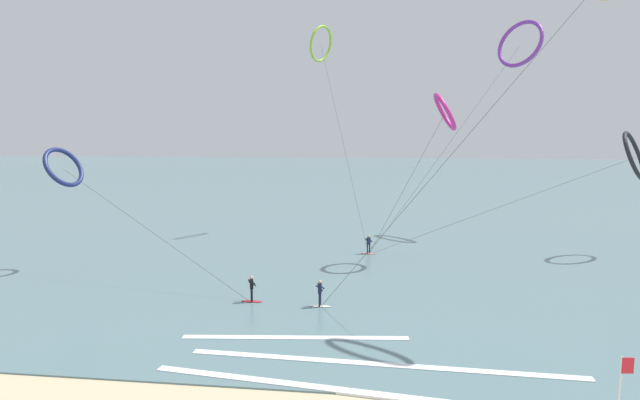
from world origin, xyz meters
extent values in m
cube|color=slate|center=(0.00, 107.96, 0.04)|extent=(400.00, 200.00, 0.08)
ellipsoid|color=red|center=(-4.00, 19.61, 0.11)|extent=(1.40, 0.40, 0.06)
cylinder|color=black|center=(-4.05, 19.74, 0.54)|extent=(0.12, 0.12, 0.80)
cylinder|color=black|center=(-3.95, 19.48, 0.54)|extent=(0.12, 0.12, 0.80)
cube|color=black|center=(-4.00, 19.61, 1.25)|extent=(0.30, 0.37, 0.62)
sphere|color=tan|center=(-4.00, 19.61, 1.67)|extent=(0.22, 0.22, 0.22)
cylinder|color=black|center=(-4.08, 19.94, 1.30)|extent=(0.50, 0.26, 0.39)
cylinder|color=black|center=(-3.93, 19.53, 1.30)|extent=(0.50, 0.26, 0.39)
ellipsoid|color=#EA7260|center=(2.88, 34.51, 0.11)|extent=(1.40, 0.40, 0.06)
cylinder|color=#191E38|center=(2.97, 34.61, 0.54)|extent=(0.12, 0.12, 0.80)
cylinder|color=#191E38|center=(2.79, 34.40, 0.54)|extent=(0.12, 0.12, 0.80)
cube|color=#191E38|center=(2.88, 34.51, 1.25)|extent=(0.36, 0.37, 0.62)
sphere|color=tan|center=(2.88, 34.51, 1.67)|extent=(0.22, 0.22, 0.22)
cylinder|color=#191E38|center=(3.02, 34.80, 1.30)|extent=(0.45, 0.39, 0.39)
cylinder|color=#191E38|center=(2.74, 34.46, 1.30)|extent=(0.45, 0.39, 0.39)
ellipsoid|color=silver|center=(0.48, 19.20, 0.11)|extent=(1.40, 0.40, 0.06)
cylinder|color=#191E38|center=(0.49, 19.34, 0.54)|extent=(0.12, 0.12, 0.80)
cylinder|color=#191E38|center=(0.48, 19.06, 0.54)|extent=(0.12, 0.12, 0.80)
cube|color=#191E38|center=(0.48, 19.20, 1.25)|extent=(0.22, 0.33, 0.62)
sphere|color=tan|center=(0.48, 19.20, 1.67)|extent=(0.22, 0.22, 0.22)
cylinder|color=#191E38|center=(0.50, 19.54, 1.30)|extent=(0.51, 0.12, 0.39)
cylinder|color=#191E38|center=(0.47, 19.10, 1.30)|extent=(0.51, 0.12, 0.39)
torus|color=#8CC62D|center=(-2.95, 46.42, 20.32)|extent=(2.77, 4.00, 3.84)
cylinder|color=#3F3F3F|center=(-0.04, 40.46, 10.10)|extent=(5.86, 11.94, 20.20)
torus|color=navy|center=(-20.56, 26.03, 8.21)|extent=(2.85, 3.89, 3.20)
cylinder|color=#3F3F3F|center=(-12.28, 22.82, 4.01)|extent=(16.58, 6.44, 8.05)
cylinder|color=#3F3F3F|center=(8.55, 18.82, 10.04)|extent=(16.15, 0.78, 20.09)
torus|color=purple|center=(17.99, 47.65, 20.09)|extent=(5.21, 5.27, 5.12)
cylinder|color=#3F3F3F|center=(10.44, 41.08, 9.94)|extent=(15.14, 13.17, 19.90)
torus|color=black|center=(25.76, 37.19, 8.86)|extent=(4.12, 4.97, 4.40)
cylinder|color=#3F3F3F|center=(14.32, 35.85, 4.34)|extent=(22.89, 2.71, 8.70)
torus|color=#CC288E|center=(9.07, 32.69, 12.57)|extent=(2.20, 3.58, 3.20)
cylinder|color=#3F3F3F|center=(5.98, 33.60, 6.20)|extent=(6.22, 1.84, 12.40)
cylinder|color=silver|center=(13.18, 6.38, 1.47)|extent=(0.06, 0.06, 2.94)
cube|color=red|center=(13.40, 6.38, 2.59)|extent=(0.44, 0.08, 0.60)
cube|color=white|center=(2.52, 8.23, 0.06)|extent=(16.58, 2.59, 0.12)
cube|color=white|center=(4.51, 10.99, 0.06)|extent=(18.70, 1.23, 0.12)
cube|color=white|center=(-0.13, 13.81, 0.06)|extent=(12.03, 1.84, 0.12)
camera|label=1|loc=(4.79, -13.91, 11.04)|focal=30.92mm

